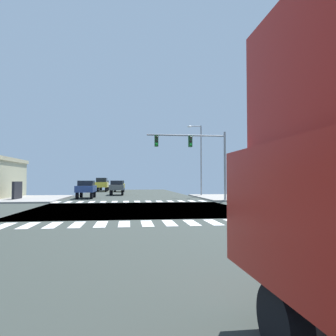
{
  "coord_description": "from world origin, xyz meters",
  "views": [
    {
      "loc": [
        -0.61,
        -21.32,
        1.9
      ],
      "look_at": [
        2.48,
        2.88,
        2.86
      ],
      "focal_mm": 33.78,
      "sensor_mm": 36.0,
      "label": 1
    }
  ],
  "objects_px": {
    "street_lamp": "(199,154)",
    "sedan_crossing_2": "(105,185)",
    "sedan_trailing_4": "(86,188)",
    "traffic_signal_mast": "(195,149)",
    "sedan_nearside_1": "(117,186)",
    "sedan_queued_3": "(119,185)",
    "suv_middle_1": "(102,183)"
  },
  "relations": [
    {
      "from": "sedan_queued_3",
      "to": "traffic_signal_mast",
      "type": "bearing_deg",
      "value": 106.14
    },
    {
      "from": "traffic_signal_mast",
      "to": "sedan_queued_3",
      "type": "height_order",
      "value": "traffic_signal_mast"
    },
    {
      "from": "sedan_nearside_1",
      "to": "sedan_crossing_2",
      "type": "xyz_separation_m",
      "value": [
        -3.0,
        19.78,
        0.0
      ]
    },
    {
      "from": "traffic_signal_mast",
      "to": "sedan_trailing_4",
      "type": "bearing_deg",
      "value": 148.11
    },
    {
      "from": "street_lamp",
      "to": "suv_middle_1",
      "type": "relative_size",
      "value": 1.87
    },
    {
      "from": "street_lamp",
      "to": "sedan_nearside_1",
      "type": "xyz_separation_m",
      "value": [
        -10.01,
        4.2,
        -3.98
      ]
    },
    {
      "from": "traffic_signal_mast",
      "to": "suv_middle_1",
      "type": "height_order",
      "value": "traffic_signal_mast"
    },
    {
      "from": "suv_middle_1",
      "to": "sedan_crossing_2",
      "type": "bearing_deg",
      "value": -90.0
    },
    {
      "from": "sedan_nearside_1",
      "to": "sedan_trailing_4",
      "type": "bearing_deg",
      "value": 66.95
    },
    {
      "from": "traffic_signal_mast",
      "to": "suv_middle_1",
      "type": "bearing_deg",
      "value": 111.17
    },
    {
      "from": "sedan_trailing_4",
      "to": "street_lamp",
      "type": "bearing_deg",
      "value": -167.64
    },
    {
      "from": "sedan_crossing_2",
      "to": "sedan_trailing_4",
      "type": "bearing_deg",
      "value": 90.0
    },
    {
      "from": "traffic_signal_mast",
      "to": "street_lamp",
      "type": "distance_m",
      "value": 9.7
    },
    {
      "from": "street_lamp",
      "to": "sedan_crossing_2",
      "type": "distance_m",
      "value": 27.57
    },
    {
      "from": "sedan_crossing_2",
      "to": "sedan_queued_3",
      "type": "distance_m",
      "value": 8.2
    },
    {
      "from": "street_lamp",
      "to": "sedan_trailing_4",
      "type": "height_order",
      "value": "street_lamp"
    },
    {
      "from": "street_lamp",
      "to": "sedan_trailing_4",
      "type": "relative_size",
      "value": 2.0
    },
    {
      "from": "traffic_signal_mast",
      "to": "sedan_nearside_1",
      "type": "bearing_deg",
      "value": 118.76
    },
    {
      "from": "street_lamp",
      "to": "sedan_trailing_4",
      "type": "bearing_deg",
      "value": -167.64
    },
    {
      "from": "traffic_signal_mast",
      "to": "street_lamp",
      "type": "bearing_deg",
      "value": 74.57
    },
    {
      "from": "sedan_nearside_1",
      "to": "sedan_queued_3",
      "type": "bearing_deg",
      "value": -90.0
    },
    {
      "from": "sedan_nearside_1",
      "to": "sedan_crossing_2",
      "type": "height_order",
      "value": "same"
    },
    {
      "from": "street_lamp",
      "to": "sedan_trailing_4",
      "type": "distance_m",
      "value": 13.9
    },
    {
      "from": "sedan_nearside_1",
      "to": "traffic_signal_mast",
      "type": "bearing_deg",
      "value": 118.76
    },
    {
      "from": "suv_middle_1",
      "to": "sedan_trailing_4",
      "type": "bearing_deg",
      "value": 90.0
    },
    {
      "from": "traffic_signal_mast",
      "to": "street_lamp",
      "type": "height_order",
      "value": "street_lamp"
    },
    {
      "from": "traffic_signal_mast",
      "to": "sedan_nearside_1",
      "type": "relative_size",
      "value": 1.7
    },
    {
      "from": "sedan_trailing_4",
      "to": "suv_middle_1",
      "type": "xyz_separation_m",
      "value": [
        -0.0,
        20.45,
        0.28
      ]
    },
    {
      "from": "street_lamp",
      "to": "sedan_queued_3",
      "type": "distance_m",
      "value": 19.58
    },
    {
      "from": "sedan_queued_3",
      "to": "sedan_nearside_1",
      "type": "bearing_deg",
      "value": 90.0
    },
    {
      "from": "street_lamp",
      "to": "sedan_crossing_2",
      "type": "xyz_separation_m",
      "value": [
        -13.01,
        23.98,
        -3.98
      ]
    },
    {
      "from": "street_lamp",
      "to": "suv_middle_1",
      "type": "bearing_deg",
      "value": 126.49
    }
  ]
}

